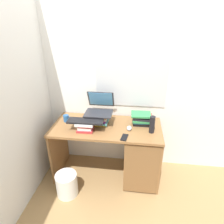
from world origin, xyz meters
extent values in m
plane|color=#9E7A4C|center=(0.00, 0.00, 0.00)|extent=(6.00, 6.00, 0.00)
cube|color=white|center=(0.00, 0.36, 1.30)|extent=(6.00, 0.05, 2.60)
cube|color=silver|center=(0.27, 0.33, 1.31)|extent=(0.90, 0.01, 0.80)
cube|color=silver|center=(-0.87, 0.00, 1.30)|extent=(0.05, 6.00, 2.60)
cube|color=olive|center=(0.00, 0.00, 0.74)|extent=(1.34, 0.63, 0.03)
cube|color=olive|center=(-0.66, 0.00, 0.36)|extent=(0.02, 0.58, 0.73)
cube|color=olive|center=(0.66, 0.00, 0.36)|extent=(0.02, 0.58, 0.73)
cube|color=brown|center=(0.45, -0.03, 0.36)|extent=(0.40, 0.53, 0.69)
cube|color=yellow|center=(-0.11, 0.06, 0.77)|extent=(0.20, 0.19, 0.02)
cube|color=teal|center=(-0.10, 0.05, 0.79)|extent=(0.22, 0.18, 0.02)
cube|color=#8C338C|center=(-0.10, 0.05, 0.82)|extent=(0.18, 0.16, 0.03)
cube|color=beige|center=(-0.10, 0.05, 0.84)|extent=(0.20, 0.15, 0.03)
cube|color=orange|center=(-0.12, 0.05, 0.88)|extent=(0.20, 0.17, 0.04)
cube|color=#B22D33|center=(-0.23, -0.13, 0.77)|extent=(0.20, 0.16, 0.02)
cube|color=white|center=(-0.24, -0.12, 0.80)|extent=(0.17, 0.14, 0.03)
cube|color=#B22D33|center=(-0.23, -0.12, 0.83)|extent=(0.17, 0.14, 0.03)
cube|color=white|center=(-0.24, -0.13, 0.85)|extent=(0.21, 0.15, 0.03)
cube|color=black|center=(0.43, 0.11, 0.78)|extent=(0.22, 0.16, 0.04)
cube|color=#2672B2|center=(0.41, 0.10, 0.81)|extent=(0.19, 0.16, 0.02)
cube|color=#338C4C|center=(0.42, 0.10, 0.83)|extent=(0.22, 0.19, 0.02)
cube|color=black|center=(0.44, 0.09, 0.85)|extent=(0.24, 0.17, 0.02)
cube|color=#B22D33|center=(0.43, 0.11, 0.87)|extent=(0.25, 0.14, 0.02)
cube|color=#338C4C|center=(0.42, 0.11, 0.89)|extent=(0.25, 0.19, 0.02)
cube|color=#2D2D33|center=(-0.11, 0.05, 0.90)|extent=(0.34, 0.25, 0.01)
cube|color=#2D2D33|center=(-0.11, 0.23, 1.02)|extent=(0.34, 0.11, 0.23)
cube|color=#59A5E5|center=(-0.11, 0.22, 1.03)|extent=(0.30, 0.09, 0.20)
cube|color=black|center=(-0.23, -0.12, 0.88)|extent=(0.42, 0.15, 0.02)
ellipsoid|color=#A5A8AD|center=(0.28, -0.04, 0.78)|extent=(0.06, 0.10, 0.04)
cylinder|color=#265999|center=(-0.53, 0.06, 0.80)|extent=(0.07, 0.07, 0.09)
torus|color=#265999|center=(-0.49, 0.06, 0.81)|extent=(0.05, 0.01, 0.05)
cylinder|color=black|center=(0.54, -0.08, 0.86)|extent=(0.06, 0.06, 0.20)
cube|color=black|center=(0.24, -0.23, 0.76)|extent=(0.09, 0.14, 0.01)
cylinder|color=silver|center=(-0.43, -0.41, 0.15)|extent=(0.26, 0.26, 0.30)
camera|label=1|loc=(0.33, -2.06, 1.95)|focal=31.06mm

